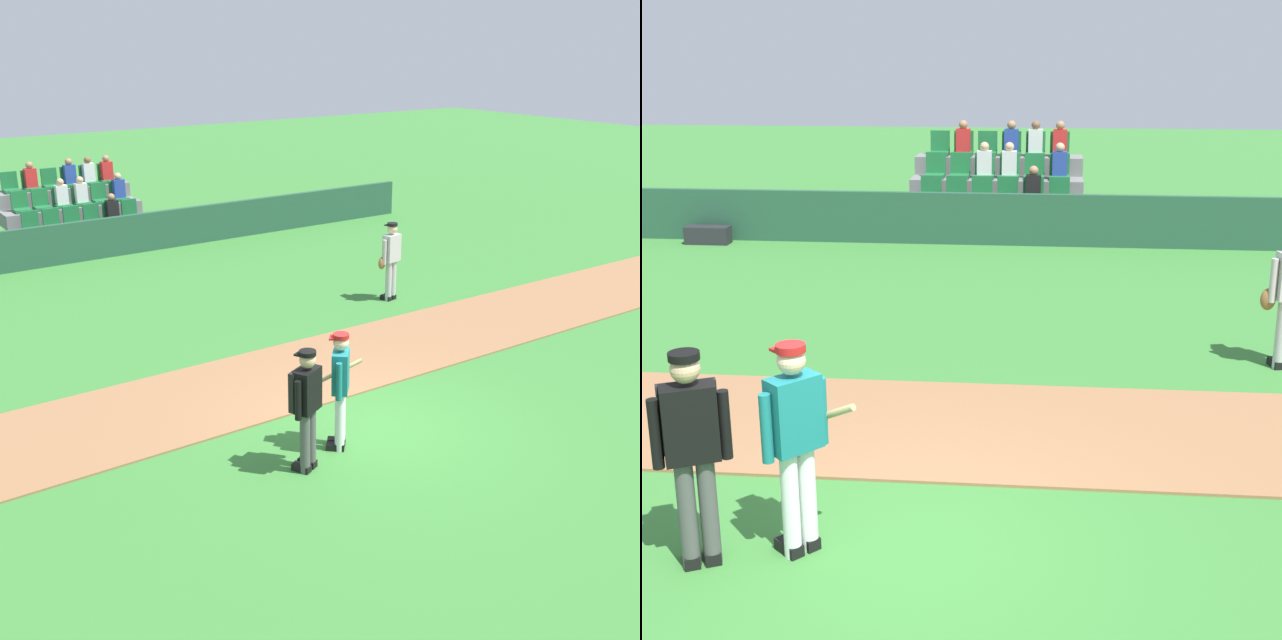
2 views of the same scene
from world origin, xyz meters
TOP-DOWN VIEW (x-y plane):
  - ground_plane at (0.00, 0.00)m, footprint 80.00×80.00m
  - infield_dirt_path at (0.00, 2.36)m, footprint 28.00×2.59m
  - dugout_fence at (0.00, 11.76)m, footprint 20.00×0.16m
  - stadium_bleachers at (0.02, 13.65)m, footprint 3.90×2.95m
  - batter_teal_jersey at (-0.75, -0.19)m, footprint 0.75×0.68m
  - umpire_home_plate at (-1.48, -0.43)m, footprint 0.54×0.44m
  - runner_grey_jersey at (4.15, 4.65)m, footprint 0.67×0.37m

SIDE VIEW (x-z plane):
  - ground_plane at x=0.00m, z-range 0.00..0.00m
  - infield_dirt_path at x=0.00m, z-range 0.00..0.03m
  - dugout_fence at x=0.00m, z-range 0.00..1.06m
  - stadium_bleachers at x=0.02m, z-range -0.50..1.80m
  - runner_grey_jersey at x=4.15m, z-range 0.08..1.84m
  - batter_teal_jersey at x=-0.75m, z-range 0.09..1.85m
  - umpire_home_plate at x=-1.48m, z-range 0.12..1.88m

